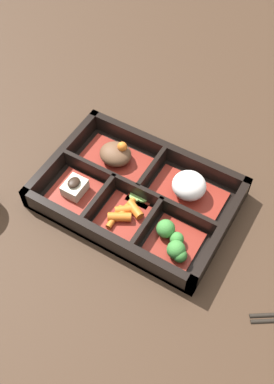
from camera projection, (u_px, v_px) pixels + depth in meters
ground_plane at (137, 200)px, 0.81m from camera, size 3.00×3.00×0.00m
bento_base at (137, 198)px, 0.81m from camera, size 0.34×0.23×0.01m
bento_rim at (137, 194)px, 0.79m from camera, size 0.34×0.23×0.05m
bowl_stew at (116, 156)px, 0.84m from camera, size 0.13×0.08×0.05m
bowl_rice at (189, 188)px, 0.79m from camera, size 0.13×0.08×0.05m
bowl_tofu at (75, 189)px, 0.80m from camera, size 0.09×0.08×0.04m
bowl_carrots at (124, 214)px, 0.77m from camera, size 0.08×0.08×0.02m
bowl_greens at (173, 241)px, 0.74m from camera, size 0.08×0.08×0.04m
bowl_pickles at (140, 196)px, 0.80m from camera, size 0.04×0.04×0.01m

